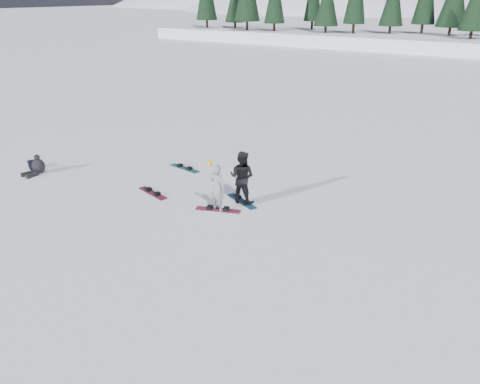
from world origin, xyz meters
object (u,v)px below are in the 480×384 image
object	(u,v)px
snowboarder_man	(242,177)
seated_rider	(37,166)
snowboard_loose_c	(185,168)
snowboarder_woman	(217,188)
gear_bag	(33,165)
snowboard_loose_b	(153,193)

from	to	relation	value
snowboarder_man	seated_rider	bearing A→B (deg)	5.41
seated_rider	snowboard_loose_c	distance (m)	5.79
snowboarder_woman	gear_bag	size ratio (longest dim) A/B	3.85
seated_rider	snowboarder_man	bearing A→B (deg)	17.74
seated_rider	snowboard_loose_c	world-z (taller)	seated_rider
seated_rider	snowboard_loose_b	size ratio (longest dim) A/B	0.62
gear_bag	snowboard_loose_c	size ratio (longest dim) A/B	0.30
snowboarder_man	snowboard_loose_c	distance (m)	4.12
snowboard_loose_c	snowboard_loose_b	bearing A→B (deg)	-67.48
snowboarder_man	snowboard_loose_b	bearing A→B (deg)	11.66
gear_bag	snowboard_loose_c	world-z (taller)	gear_bag
seated_rider	snowboard_loose_b	distance (m)	5.31
snowboarder_man	snowboard_loose_b	xyz separation A→B (m)	(-3.06, -1.15, -0.89)
gear_bag	snowboard_loose_c	xyz separation A→B (m)	(5.24, 3.34, -0.14)
snowboard_loose_b	snowboarder_woman	bearing A→B (deg)	17.43
gear_bag	snowboard_loose_b	size ratio (longest dim) A/B	0.30
snowboarder_woman	snowboard_loose_c	xyz separation A→B (m)	(-3.45, 2.49, -0.79)
seated_rider	snowboard_loose_c	size ratio (longest dim) A/B	0.62
snowboarder_woman	snowboarder_man	xyz separation A→B (m)	(0.29, 1.01, 0.10)
seated_rider	gear_bag	size ratio (longest dim) A/B	2.07
snowboarder_man	snowboard_loose_b	distance (m)	3.38
snowboarder_woman	seated_rider	distance (m)	8.08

